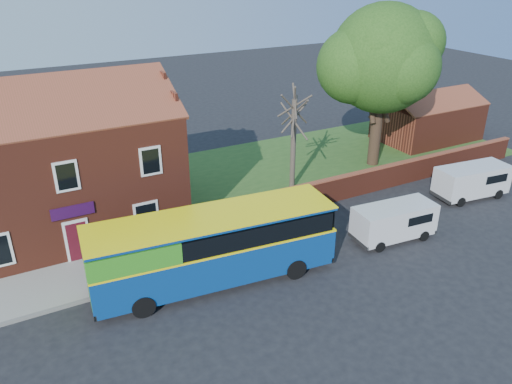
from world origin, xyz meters
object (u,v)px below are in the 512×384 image
bus (206,246)px  van_near (394,221)px  van_far (472,180)px  large_tree (382,62)px

bus → van_near: 10.43m
van_near → van_far: bearing=16.9°
van_far → large_tree: large_tree is taller
bus → large_tree: (16.59, 8.03, 5.44)m
van_near → large_tree: 12.69m
bus → van_far: 18.26m
van_far → bus: bearing=-171.5°
bus → van_far: bus is taller
bus → van_far: bearing=7.4°
bus → van_near: bearing=-0.3°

